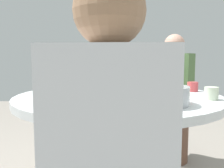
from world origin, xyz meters
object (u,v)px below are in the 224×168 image
at_px(dish_tofu_braise, 96,84).
at_px(tea_cup_far, 135,81).
at_px(tea_cup_near, 193,87).
at_px(diner_left, 110,142).
at_px(dish_shrimp, 166,91).
at_px(round_dining_table, 119,108).
at_px(green_bottle, 155,75).
at_px(dish_stirfry, 59,96).
at_px(soup_bowl, 65,88).
at_px(stool_for_diner_right, 172,137).
at_px(tea_cup_side, 211,93).
at_px(rice_bowl, 159,95).
at_px(dish_eggplant, 93,106).
at_px(diner_right, 173,81).

relative_size(dish_tofu_braise, tea_cup_far, 3.04).
xyz_separation_m(tea_cup_near, tea_cup_far, (0.37, -0.34, 0.00)).
bearing_deg(diner_left, dish_shrimp, -109.49).
xyz_separation_m(round_dining_table, green_bottle, (-0.29, -0.41, 0.18)).
bearing_deg(tea_cup_far, dish_shrimp, 111.51).
bearing_deg(dish_stirfry, soup_bowl, -85.44).
bearing_deg(soup_bowl, tea_cup_far, -143.32).
relative_size(dish_shrimp, stool_for_diner_right, 0.48).
bearing_deg(dish_shrimp, tea_cup_side, 128.82).
bearing_deg(soup_bowl, rice_bowl, 141.92).
relative_size(dish_shrimp, tea_cup_near, 2.97).
bearing_deg(round_dining_table, tea_cup_side, 161.59).
bearing_deg(round_dining_table, tea_cup_far, -105.87).
xyz_separation_m(dish_shrimp, tea_cup_far, (0.17, -0.43, 0.02)).
bearing_deg(stool_for_diner_right, tea_cup_side, 89.19).
relative_size(soup_bowl, tea_cup_near, 4.14).
relative_size(dish_eggplant, stool_for_diner_right, 0.54).
distance_m(diner_left, stool_for_diner_right, 1.87).
bearing_deg(rice_bowl, tea_cup_side, -156.51).
bearing_deg(dish_stirfry, dish_shrimp, -157.50).
relative_size(dish_eggplant, tea_cup_side, 3.27).
distance_m(soup_bowl, stool_for_diner_right, 1.25).
bearing_deg(tea_cup_near, round_dining_table, 17.66).
xyz_separation_m(round_dining_table, tea_cup_side, (-0.52, 0.17, 0.12)).
height_order(dish_eggplant, stool_for_diner_right, dish_eggplant).
bearing_deg(dish_stirfry, dish_eggplant, 127.86).
distance_m(stool_for_diner_right, diner_right, 0.55).
height_order(tea_cup_side, diner_left, diner_left).
xyz_separation_m(tea_cup_side, stool_for_diner_right, (-0.01, -0.97, -0.57)).
bearing_deg(round_dining_table, stool_for_diner_right, -123.61).
xyz_separation_m(dish_stirfry, diner_right, (-0.87, -0.99, -0.01)).
height_order(round_dining_table, rice_bowl, rice_bowl).
bearing_deg(rice_bowl, stool_for_diner_right, -106.67).
bearing_deg(stool_for_diner_right, dish_stirfry, 48.62).
bearing_deg(dish_eggplant, diner_left, 101.07).
relative_size(soup_bowl, green_bottle, 1.33).
relative_size(dish_stirfry, tea_cup_side, 2.73).
xyz_separation_m(dish_stirfry, dish_eggplant, (-0.22, 0.28, 0.00)).
bearing_deg(soup_bowl, dish_stirfry, 94.56).
height_order(dish_stirfry, dish_shrimp, dish_stirfry).
bearing_deg(dish_shrimp, rice_bowl, 73.83).
xyz_separation_m(soup_bowl, green_bottle, (-0.66, -0.28, 0.07)).
bearing_deg(green_bottle, soup_bowl, 22.94).
height_order(dish_eggplant, green_bottle, green_bottle).
distance_m(tea_cup_far, stool_for_diner_right, 0.75).
xyz_separation_m(round_dining_table, tea_cup_near, (-0.52, -0.16, 0.12)).
height_order(dish_tofu_braise, diner_right, diner_right).
xyz_separation_m(round_dining_table, diner_left, (0.04, 0.90, 0.09)).
height_order(rice_bowl, dish_stirfry, rice_bowl).
bearing_deg(stool_for_diner_right, diner_right, 0.00).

